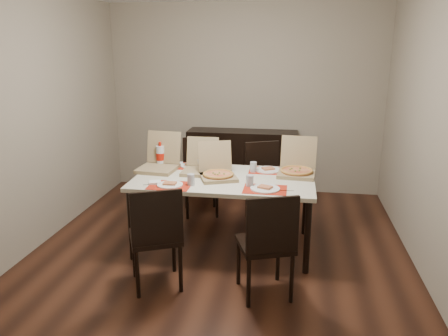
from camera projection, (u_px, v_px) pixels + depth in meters
The scene contains 20 objects.
ground at pixel (221, 249), 4.55m from camera, with size 3.80×4.00×0.02m, color #3E1F13.
room_walls at pixel (228, 76), 4.48m from camera, with size 3.84×4.02×2.62m.
sideboard at pixel (242, 163), 6.11m from camera, with size 1.50×0.40×0.90m, color black.
dining_table at pixel (224, 184), 4.42m from camera, with size 1.80×1.00×0.75m.
chair_near_left at pixel (156, 234), 3.67m from camera, with size 0.56×0.56×0.93m.
chair_near_right at pixel (268, 241), 3.53m from camera, with size 0.54×0.54×0.93m.
chair_far_left at pixel (200, 172), 5.43m from camera, with size 0.52×0.52×0.93m.
chair_far_right at pixel (265, 178), 5.19m from camera, with size 0.55×0.55×0.93m.
setting_near_left at pixel (174, 183), 4.15m from camera, with size 0.49×0.30×0.11m.
setting_near_right at pixel (261, 187), 4.06m from camera, with size 0.46×0.30×0.11m.
setting_far_left at pixel (192, 165), 4.78m from camera, with size 0.48×0.30×0.11m.
setting_far_right at pixel (265, 169), 4.62m from camera, with size 0.48×0.30×0.11m.
napkin_loose at pixel (219, 180), 4.29m from camera, with size 0.12×0.11×0.02m, color white.
pizza_box_center at pixel (218, 173), 4.38m from camera, with size 0.46×0.48×0.35m.
pizza_box_right at pixel (297, 169), 4.49m from camera, with size 0.40×0.44×0.37m.
pizza_box_left at pixel (159, 164), 4.67m from camera, with size 0.42×0.46×0.39m.
pizza_box_extra at pixel (200, 167), 4.58m from camera, with size 0.35×0.38×0.35m.
faina_plate at pixel (196, 172), 4.54m from camera, with size 0.24×0.24×0.03m.
dip_bowl at pixel (228, 172), 4.54m from camera, with size 0.12×0.12×0.03m, color white.
soda_bottle at pixel (160, 156), 4.78m from camera, with size 0.09×0.09×0.27m.
Camera 1 is at (0.70, -4.08, 2.05)m, focal length 35.00 mm.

